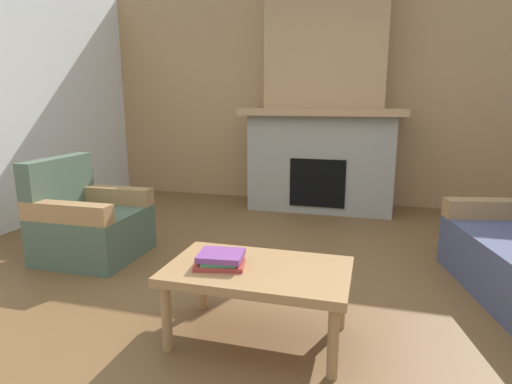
% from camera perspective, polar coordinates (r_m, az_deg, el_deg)
% --- Properties ---
extents(ground, '(9.00, 9.00, 0.00)m').
position_cam_1_polar(ground, '(2.95, 2.22, -14.32)').
color(ground, brown).
extents(wall_back_wood_panel, '(6.00, 0.12, 2.70)m').
position_cam_1_polar(wall_back_wood_panel, '(5.60, 9.67, 12.47)').
color(wall_back_wood_panel, tan).
rests_on(wall_back_wood_panel, ground).
extents(fireplace, '(1.90, 0.82, 2.70)m').
position_cam_1_polar(fireplace, '(5.23, 9.15, 10.46)').
color(fireplace, gray).
rests_on(fireplace, ground).
extents(armchair, '(0.77, 0.77, 0.85)m').
position_cam_1_polar(armchair, '(3.88, -21.79, -3.96)').
color(armchair, '#4C604C').
rests_on(armchair, ground).
extents(coffee_table, '(1.00, 0.60, 0.43)m').
position_cam_1_polar(coffee_table, '(2.36, 0.27, -11.35)').
color(coffee_table, '#A87A4C').
rests_on(coffee_table, ground).
extents(book_stack_near_edge, '(0.30, 0.26, 0.07)m').
position_cam_1_polar(book_stack_near_edge, '(2.35, -4.85, -9.10)').
color(book_stack_near_edge, '#B23833').
rests_on(book_stack_near_edge, coffee_table).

